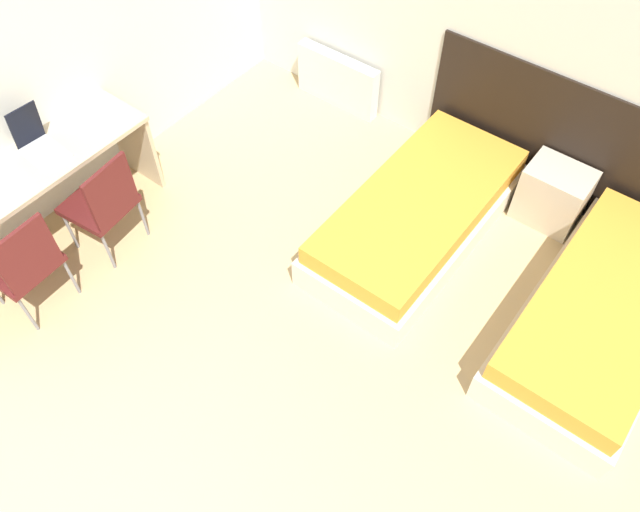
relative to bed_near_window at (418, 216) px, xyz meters
The scene contains 11 objects.
wall_back 1.58m from the bed_near_window, 100.93° to the left, with size 5.64×0.05×2.70m.
wall_left 3.05m from the bed_near_window, 154.38° to the right, with size 0.05×5.54×2.70m.
headboard_panel 1.33m from the bed_near_window, 53.81° to the left, with size 2.55×0.03×1.12m.
bed_near_window is the anchor object (origin of this frame).
bed_near_door 1.51m from the bed_near_window, ahead, with size 0.94×2.00×0.43m.
nightstand 1.11m from the bed_near_window, 47.10° to the left, with size 0.50×0.37×0.51m.
radiator 1.78m from the bed_near_window, 147.62° to the left, with size 0.86×0.12×0.51m.
desk 2.97m from the bed_near_window, 139.74° to the right, with size 0.56×2.07×0.78m.
chair_near_laptop 2.40m from the bed_near_window, 139.61° to the right, with size 0.50×0.50×0.91m.
chair_near_notebook 2.91m from the bed_near_window, 128.88° to the right, with size 0.48×0.48×0.91m.
laptop 2.88m from the bed_near_window, 145.03° to the right, with size 0.37×0.25×0.36m.
Camera 1 is at (1.58, 0.45, 3.91)m, focal length 35.00 mm.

